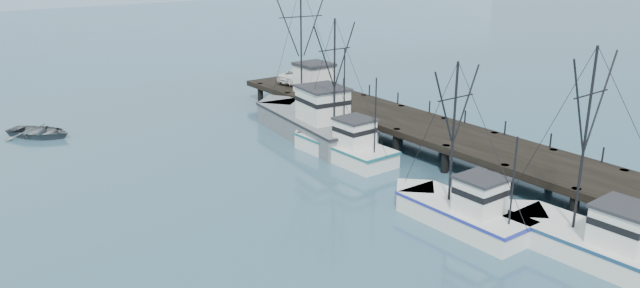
# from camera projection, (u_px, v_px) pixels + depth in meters

# --- Properties ---
(pier) EXTENTS (6.00, 44.00, 2.00)m
(pier) POSITION_uv_depth(u_px,v_px,m) (421.00, 127.00, 48.79)
(pier) COLOR black
(pier) RESTS_ON ground
(trawler_near) EXTENTS (4.00, 10.92, 11.11)m
(trawler_near) POSITION_uv_depth(u_px,v_px,m) (590.00, 241.00, 32.00)
(trawler_near) COLOR silver
(trawler_near) RESTS_ON ground
(trawler_mid) EXTENTS (3.30, 9.47, 9.67)m
(trawler_mid) POSITION_uv_depth(u_px,v_px,m) (460.00, 211.00, 35.62)
(trawler_mid) COLOR silver
(trawler_mid) RESTS_ON ground
(trawler_far) EXTENTS (3.54, 10.21, 10.62)m
(trawler_far) POSITION_uv_depth(u_px,v_px,m) (342.00, 146.00, 47.06)
(trawler_far) COLOR silver
(trawler_far) RESTS_ON ground
(work_vessel) EXTENTS (5.98, 15.19, 12.71)m
(work_vessel) POSITION_uv_depth(u_px,v_px,m) (310.00, 122.00, 52.00)
(work_vessel) COLOR slate
(work_vessel) RESTS_ON ground
(pier_shed) EXTENTS (3.00, 3.20, 2.80)m
(pier_shed) POSITION_uv_depth(u_px,v_px,m) (314.00, 77.00, 58.51)
(pier_shed) COLOR silver
(pier_shed) RESTS_ON pier
(pickup_truck) EXTENTS (5.42, 3.39, 1.40)m
(pickup_truck) POSITION_uv_depth(u_px,v_px,m) (300.00, 76.00, 62.82)
(pickup_truck) COLOR white
(pickup_truck) RESTS_ON pier
(motorboat) EXTENTS (6.55, 6.81, 1.15)m
(motorboat) POSITION_uv_depth(u_px,v_px,m) (40.00, 137.00, 52.14)
(motorboat) COLOR #5A5F64
(motorboat) RESTS_ON ground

